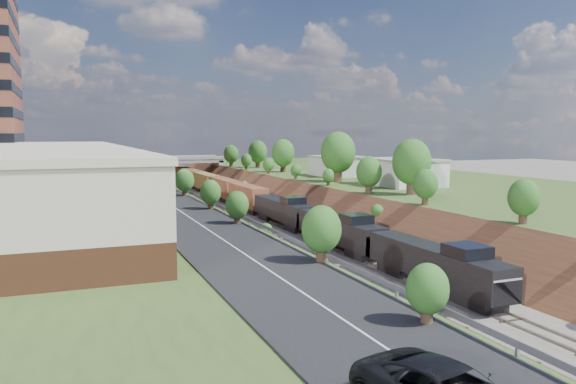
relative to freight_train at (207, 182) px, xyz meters
name	(u,v)px	position (x,y,z in m)	size (l,w,h in m)	color
ground	(551,356)	(-2.60, -98.10, -2.51)	(400.00, 400.00, 0.00)	#6B665B
platform_left	(17,213)	(-35.60, -38.10, -0.01)	(44.00, 180.00, 5.00)	#355824
platform_right	(422,194)	(30.40, -38.10, -0.01)	(44.00, 180.00, 5.00)	#355824
embankment_left	(178,221)	(-13.60, -38.10, -2.51)	(7.07, 180.00, 7.07)	brown
embankment_right	(311,214)	(8.40, -38.10, -2.51)	(7.07, 180.00, 7.07)	brown
rail_left_track	(232,218)	(-5.20, -38.10, -2.42)	(1.58, 180.00, 0.18)	gray
rail_right_track	(263,216)	(0.00, -38.10, -2.42)	(1.58, 180.00, 0.18)	gray
road	(147,189)	(-18.10, -38.10, 2.54)	(8.00, 180.00, 0.10)	black
guardrail	(175,185)	(-14.00, -38.30, 3.04)	(0.10, 171.00, 0.70)	#99999E
commercial_building	(52,180)	(-30.60, -60.10, 5.99)	(14.30, 62.30, 7.00)	brown
overpass	(175,166)	(-2.60, 23.90, 2.40)	(24.50, 8.30, 7.40)	gray
white_building_near	(403,173)	(20.90, -46.10, 4.49)	(9.00, 12.00, 4.00)	silver
white_building_far	(338,167)	(20.40, -24.10, 4.29)	(8.00, 10.00, 3.60)	silver
tree_right_large	(412,162)	(14.40, -58.10, 6.87)	(5.25, 5.25, 7.61)	#473323
tree_left_crest	(257,208)	(-14.40, -78.10, 4.53)	(2.45, 2.45, 3.55)	#473323
freight_train	(207,182)	(0.00, 0.00, 0.00)	(2.86, 176.66, 4.55)	black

